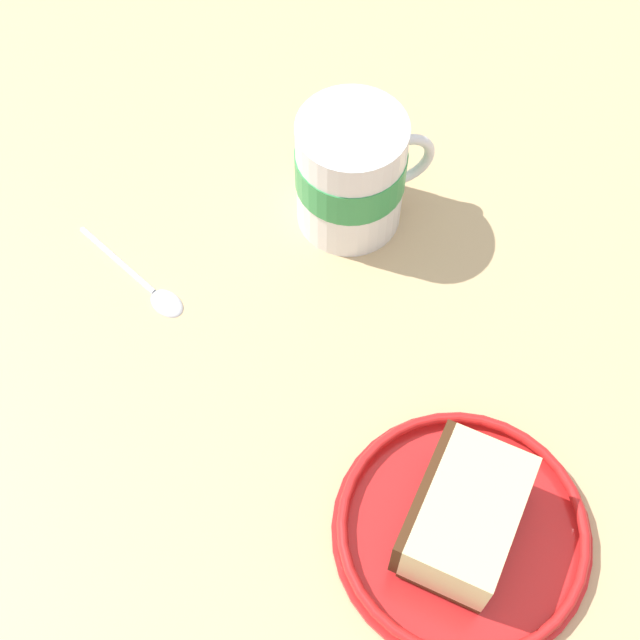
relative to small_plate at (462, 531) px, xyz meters
The scene contains 5 objects.
ground_plane 10.33cm from the small_plate, 12.90° to the right, with size 131.95×131.95×2.96cm, color tan.
small_plate is the anchor object (origin of this frame).
cake_slice 2.76cm from the small_plate, 34.39° to the left, with size 10.45×11.22×5.34cm.
tea_mug 27.71cm from the small_plate, 15.92° to the right, with size 8.51×11.04×10.42cm.
teaspoon 29.50cm from the small_plate, 18.74° to the left, with size 11.55×4.39×0.80cm.
Camera 1 is at (-20.36, 19.47, 60.07)cm, focal length 51.33 mm.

